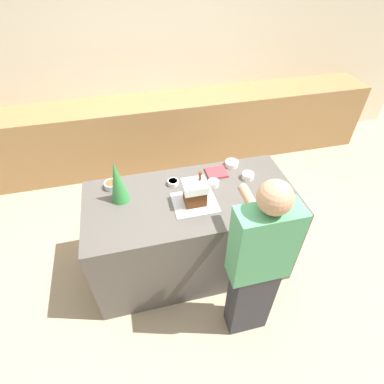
# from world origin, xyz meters

# --- Properties ---
(ground_plane) EXTENTS (12.00, 12.00, 0.00)m
(ground_plane) POSITION_xyz_m (0.00, 0.00, 0.00)
(ground_plane) COLOR tan
(wall_back) EXTENTS (8.00, 0.05, 2.60)m
(wall_back) POSITION_xyz_m (0.00, 2.21, 1.30)
(wall_back) COLOR beige
(wall_back) RESTS_ON ground_plane
(back_cabinet_block) EXTENTS (6.00, 0.60, 0.93)m
(back_cabinet_block) POSITION_xyz_m (0.00, 1.89, 0.47)
(back_cabinet_block) COLOR #9E7547
(back_cabinet_block) RESTS_ON ground_plane
(kitchen_island) EXTENTS (1.82, 0.86, 0.92)m
(kitchen_island) POSITION_xyz_m (0.00, 0.00, 0.46)
(kitchen_island) COLOR #514C47
(kitchen_island) RESTS_ON ground_plane
(baking_tray) EXTENTS (0.36, 0.31, 0.01)m
(baking_tray) POSITION_xyz_m (0.01, -0.07, 0.92)
(baking_tray) COLOR silver
(baking_tray) RESTS_ON kitchen_island
(gingerbread_house) EXTENTS (0.19, 0.16, 0.29)m
(gingerbread_house) POSITION_xyz_m (0.01, -0.07, 1.04)
(gingerbread_house) COLOR #5B2D14
(gingerbread_house) RESTS_ON baking_tray
(decorative_tree) EXTENTS (0.15, 0.15, 0.39)m
(decorative_tree) POSITION_xyz_m (-0.58, 0.12, 1.11)
(decorative_tree) COLOR #33843D
(decorative_tree) RESTS_ON kitchen_island
(candy_bowl_beside_tree) EXTENTS (0.10, 0.10, 0.04)m
(candy_bowl_beside_tree) POSITION_xyz_m (-0.12, 0.21, 0.94)
(candy_bowl_beside_tree) COLOR silver
(candy_bowl_beside_tree) RESTS_ON kitchen_island
(candy_bowl_front_corner) EXTENTS (0.10, 0.10, 0.05)m
(candy_bowl_front_corner) POSITION_xyz_m (0.22, 0.10, 0.95)
(candy_bowl_front_corner) COLOR white
(candy_bowl_front_corner) RESTS_ON kitchen_island
(candy_bowl_center_rear) EXTENTS (0.11, 0.11, 0.05)m
(candy_bowl_center_rear) POSITION_xyz_m (0.56, 0.13, 0.95)
(candy_bowl_center_rear) COLOR white
(candy_bowl_center_rear) RESTS_ON kitchen_island
(candy_bowl_far_left) EXTENTS (0.12, 0.12, 0.05)m
(candy_bowl_far_left) POSITION_xyz_m (-0.65, 0.29, 0.95)
(candy_bowl_far_left) COLOR silver
(candy_bowl_far_left) RESTS_ON kitchen_island
(candy_bowl_behind_tray) EXTENTS (0.12, 0.12, 0.05)m
(candy_bowl_behind_tray) POSITION_xyz_m (0.48, 0.34, 0.94)
(candy_bowl_behind_tray) COLOR white
(candy_bowl_behind_tray) RESTS_ON kitchen_island
(cookbook) EXTENTS (0.19, 0.17, 0.02)m
(cookbook) POSITION_xyz_m (0.30, 0.26, 0.93)
(cookbook) COLOR #B23338
(cookbook) RESTS_ON kitchen_island
(person) EXTENTS (0.42, 0.53, 1.61)m
(person) POSITION_xyz_m (0.31, -0.72, 0.83)
(person) COLOR #333338
(person) RESTS_ON ground_plane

